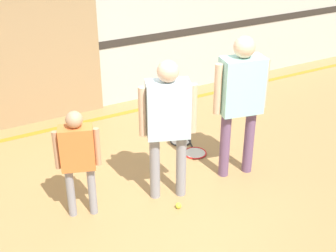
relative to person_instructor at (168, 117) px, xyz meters
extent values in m
plane|color=#A87F4C|center=(-0.05, -0.22, -1.02)|extent=(16.00, 16.00, 0.00)
cube|color=beige|center=(-0.05, 2.68, 0.58)|extent=(16.00, 0.06, 3.20)
cube|color=#2D2823|center=(-0.05, 2.65, 0.00)|extent=(16.00, 0.01, 0.12)
cube|color=#9E7F56|center=(-0.84, 2.62, -0.07)|extent=(2.10, 0.05, 1.90)
cube|color=orange|center=(-0.05, 2.26, -1.02)|extent=(14.40, 0.10, 0.01)
cylinder|color=gray|center=(-0.14, 0.05, -0.62)|extent=(0.12, 0.12, 0.79)
cylinder|color=gray|center=(0.14, -0.05, -0.62)|extent=(0.12, 0.12, 0.79)
cube|color=silver|center=(0.00, 0.00, 0.09)|extent=(0.52, 0.40, 0.63)
sphere|color=#DBAD89|center=(0.00, 0.00, 0.51)|extent=(0.23, 0.23, 0.23)
cylinder|color=#DBAD89|center=(-0.26, 0.09, 0.08)|extent=(0.08, 0.08, 0.56)
cylinder|color=#DBAD89|center=(0.26, -0.09, 0.08)|extent=(0.08, 0.08, 0.56)
cylinder|color=gray|center=(-1.09, 0.18, -0.72)|extent=(0.09, 0.09, 0.60)
cylinder|color=gray|center=(-0.87, 0.10, -0.72)|extent=(0.09, 0.09, 0.60)
cube|color=orange|center=(-0.98, 0.14, -0.19)|extent=(0.39, 0.29, 0.47)
sphere|color=tan|center=(-0.98, 0.14, 0.14)|extent=(0.17, 0.17, 0.17)
cylinder|color=tan|center=(-1.18, 0.21, -0.19)|extent=(0.06, 0.06, 0.42)
cylinder|color=tan|center=(-0.79, 0.07, -0.19)|extent=(0.06, 0.06, 0.42)
cylinder|color=#6B4C70|center=(1.13, -0.01, -0.60)|extent=(0.12, 0.12, 0.84)
cylinder|color=#6B4C70|center=(0.81, 0.05, -0.60)|extent=(0.12, 0.12, 0.84)
cube|color=#99D8D1|center=(0.97, 0.02, 0.16)|extent=(0.54, 0.36, 0.67)
sphere|color=#DBAD89|center=(0.97, 0.02, 0.62)|extent=(0.25, 0.25, 0.25)
cylinder|color=#DBAD89|center=(1.25, -0.04, 0.15)|extent=(0.09, 0.09, 0.60)
cylinder|color=#DBAD89|center=(0.68, 0.08, 0.15)|extent=(0.09, 0.09, 0.60)
torus|color=#28282D|center=(0.76, 1.03, -1.01)|extent=(0.40, 0.40, 0.02)
cylinder|color=silver|center=(0.76, 1.03, -1.01)|extent=(0.26, 0.26, 0.01)
cylinder|color=black|center=(0.65, 1.26, -1.01)|extent=(0.12, 0.22, 0.02)
sphere|color=black|center=(0.60, 1.36, -1.01)|extent=(0.03, 0.03, 0.03)
torus|color=red|center=(0.77, 0.65, -1.01)|extent=(0.39, 0.39, 0.02)
cylinder|color=silver|center=(0.77, 0.65, -1.01)|extent=(0.27, 0.27, 0.01)
cylinder|color=black|center=(0.85, 0.90, -1.01)|extent=(0.09, 0.23, 0.02)
sphere|color=black|center=(0.88, 1.01, -1.01)|extent=(0.03, 0.03, 0.03)
sphere|color=#CCE038|center=(-0.02, -0.28, -0.99)|extent=(0.07, 0.07, 0.07)
sphere|color=#CCE038|center=(0.86, 1.31, -0.99)|extent=(0.07, 0.07, 0.07)
camera|label=1|loc=(-2.13, -3.93, 2.21)|focal=50.00mm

